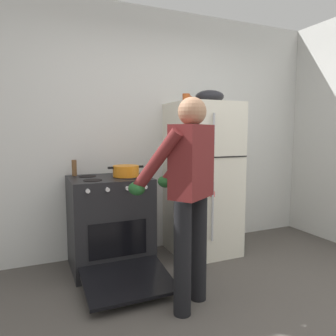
{
  "coord_description": "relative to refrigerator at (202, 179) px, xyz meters",
  "views": [
    {
      "loc": [
        -1.23,
        -1.48,
        1.34
      ],
      "look_at": [
        -0.01,
        1.32,
        1.0
      ],
      "focal_mm": 33.99,
      "sensor_mm": 36.0,
      "label": 1
    }
  ],
  "objects": [
    {
      "name": "person_cook",
      "position": [
        -0.67,
        -0.95,
        0.12
      ],
      "size": [
        0.65,
        0.68,
        1.6
      ],
      "color": "black",
      "rests_on": "ground"
    },
    {
      "name": "kitchen_wall_back",
      "position": [
        -0.51,
        0.38,
        0.52
      ],
      "size": [
        6.0,
        0.1,
        2.7
      ],
      "primitive_type": "cube",
      "color": "silver",
      "rests_on": "ground"
    },
    {
      "name": "red_pot",
      "position": [
        -0.89,
        -0.05,
        0.14
      ],
      "size": [
        0.36,
        0.26,
        0.11
      ],
      "color": "orange",
      "rests_on": "stove_range"
    },
    {
      "name": "pepper_mill",
      "position": [
        -1.35,
        0.2,
        0.16
      ],
      "size": [
        0.05,
        0.05,
        0.16
      ],
      "primitive_type": "cylinder",
      "color": "brown",
      "rests_on": "stove_range"
    },
    {
      "name": "refrigerator",
      "position": [
        0.0,
        0.0,
        0.0
      ],
      "size": [
        0.68,
        0.72,
        1.66
      ],
      "color": "silver",
      "rests_on": "ground"
    },
    {
      "name": "mixing_bowl",
      "position": [
        0.08,
        0.0,
        0.9
      ],
      "size": [
        0.31,
        0.31,
        0.14
      ],
      "primitive_type": "ellipsoid",
      "color": "black",
      "rests_on": "refrigerator"
    },
    {
      "name": "stove_range",
      "position": [
        -1.05,
        -0.02,
        -0.39
      ],
      "size": [
        0.76,
        1.22,
        0.91
      ],
      "color": "black",
      "rests_on": "ground"
    },
    {
      "name": "coffee_mug",
      "position": [
        -0.18,
        0.05,
        0.88
      ],
      "size": [
        0.11,
        0.08,
        0.1
      ],
      "color": "#B24C1E",
      "rests_on": "refrigerator"
    }
  ]
}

